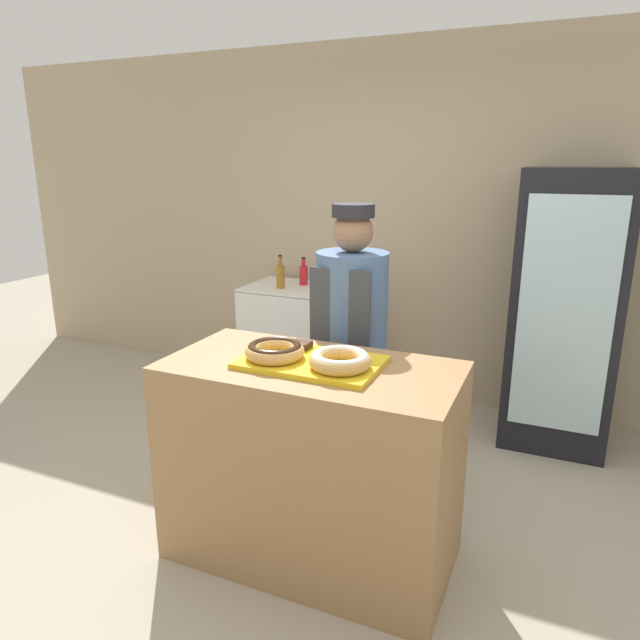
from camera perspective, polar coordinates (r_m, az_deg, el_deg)
ground_plane at (r=3.00m, az=-0.83°, el=-22.12°), size 14.00×14.00×0.00m
wall_back at (r=4.43m, az=10.75°, el=9.04°), size 8.00×0.06×2.70m
display_counter at (r=2.73m, az=-0.87°, el=-14.07°), size 1.31×0.67×0.97m
serving_tray at (r=2.52m, az=-0.91°, el=-4.24°), size 0.62×0.39×0.02m
donut_chocolate_glaze at (r=2.54m, az=-4.54°, el=-3.00°), size 0.27×0.27×0.07m
donut_light_glaze at (r=2.41m, az=2.03°, el=-3.96°), size 0.27×0.27×0.07m
brownie_back_left at (r=2.67m, az=-1.91°, el=-2.51°), size 0.09×0.09×0.03m
brownie_back_right at (r=2.58m, az=2.43°, el=-3.11°), size 0.09×0.09×0.03m
baker_person at (r=3.14m, az=3.09°, el=-2.74°), size 0.39×0.39×1.63m
beverage_fridge at (r=4.02m, az=23.31°, el=0.84°), size 0.65×0.65×1.80m
chest_freezer at (r=4.54m, az=-1.50°, el=-2.16°), size 0.92×0.57×0.89m
bottle_amber at (r=4.36m, az=1.54°, el=4.45°), size 0.06×0.06×0.26m
bottle_red at (r=4.50m, az=-1.66°, el=4.60°), size 0.07×0.07×0.22m
bottle_amber_b at (r=4.39m, az=-3.98°, el=4.48°), size 0.06×0.06×0.26m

